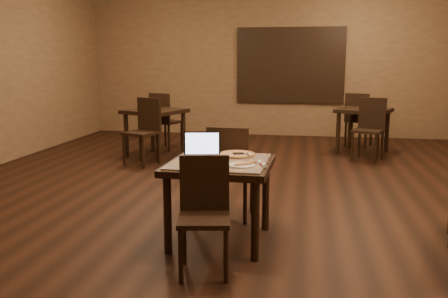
% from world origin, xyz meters
% --- Properties ---
extents(ground, '(10.00, 10.00, 0.00)m').
position_xyz_m(ground, '(0.00, 0.00, 0.00)').
color(ground, black).
rests_on(ground, ground).
extents(wall_back, '(8.00, 0.02, 3.00)m').
position_xyz_m(wall_back, '(0.00, 5.00, 1.50)').
color(wall_back, olive).
rests_on(wall_back, ground).
extents(mural, '(2.34, 0.05, 1.64)m').
position_xyz_m(mural, '(0.50, 4.96, 1.55)').
color(mural, '#27608F').
rests_on(mural, wall_back).
extents(tiled_table, '(0.95, 0.95, 0.76)m').
position_xyz_m(tiled_table, '(0.10, -1.49, 0.66)').
color(tiled_table, black).
rests_on(tiled_table, ground).
extents(chair_main_near, '(0.46, 0.46, 0.92)m').
position_xyz_m(chair_main_near, '(0.09, -2.11, 0.52)').
color(chair_main_near, black).
rests_on(chair_main_near, ground).
extents(chair_main_far, '(0.46, 0.46, 1.00)m').
position_xyz_m(chair_main_far, '(0.10, -0.87, 0.56)').
color(chair_main_far, black).
rests_on(chair_main_far, ground).
extents(laptop, '(0.38, 0.32, 0.24)m').
position_xyz_m(laptop, '(-0.10, -1.38, 0.82)').
color(laptop, black).
rests_on(laptop, tiled_table).
extents(plate, '(0.23, 0.23, 0.01)m').
position_xyz_m(plate, '(0.32, -1.67, 0.77)').
color(plate, white).
rests_on(plate, tiled_table).
extents(pizza_slice, '(0.26, 0.26, 0.02)m').
position_xyz_m(pizza_slice, '(0.32, -1.67, 0.79)').
color(pizza_slice, beige).
rests_on(pizza_slice, plate).
extents(pizza_pan, '(0.34, 0.34, 0.01)m').
position_xyz_m(pizza_pan, '(0.22, -1.25, 0.77)').
color(pizza_pan, silver).
rests_on(pizza_pan, tiled_table).
extents(pizza_whole, '(0.34, 0.34, 0.02)m').
position_xyz_m(pizza_whole, '(0.22, -1.25, 0.78)').
color(pizza_whole, beige).
rests_on(pizza_whole, pizza_pan).
extents(spatula, '(0.19, 0.29, 0.01)m').
position_xyz_m(spatula, '(0.24, -1.27, 0.79)').
color(spatula, silver).
rests_on(spatula, pizza_whole).
extents(napkin_roll, '(0.10, 0.16, 0.04)m').
position_xyz_m(napkin_roll, '(0.50, -1.63, 0.78)').
color(napkin_roll, white).
rests_on(napkin_roll, tiled_table).
extents(other_table_a, '(1.12, 1.12, 0.81)m').
position_xyz_m(other_table_a, '(1.89, 3.17, 0.67)').
color(other_table_a, black).
rests_on(other_table_a, ground).
extents(other_table_a_chair_near, '(0.59, 0.59, 1.04)m').
position_xyz_m(other_table_a_chair_near, '(1.93, 2.55, 0.59)').
color(other_table_a_chair_near, black).
rests_on(other_table_a_chair_near, ground).
extents(other_table_a_chair_far, '(0.59, 0.59, 1.04)m').
position_xyz_m(other_table_a_chair_far, '(1.86, 3.78, 0.59)').
color(other_table_a_chair_far, black).
rests_on(other_table_a_chair_far, ground).
extents(other_table_b, '(1.14, 1.14, 0.82)m').
position_xyz_m(other_table_b, '(-1.72, 2.24, 0.68)').
color(other_table_b, black).
rests_on(other_table_b, ground).
extents(other_table_b_chair_near, '(0.60, 0.60, 1.07)m').
position_xyz_m(other_table_b_chair_near, '(-1.69, 1.62, 0.60)').
color(other_table_b_chair_near, black).
rests_on(other_table_b_chair_near, ground).
extents(other_table_b_chair_far, '(0.60, 0.60, 1.07)m').
position_xyz_m(other_table_b_chair_far, '(-1.76, 2.87, 0.60)').
color(other_table_b_chair_far, black).
rests_on(other_table_b_chair_far, ground).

